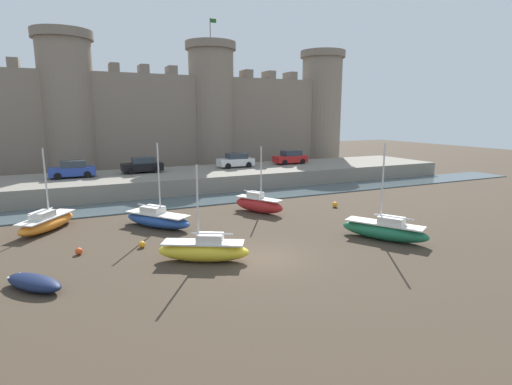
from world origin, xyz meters
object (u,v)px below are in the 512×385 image
(sailboat_foreground_centre, at_px, (157,219))
(mooring_buoy_mid_mud, at_px, (335,205))
(rowboat_foreground_right, at_px, (34,282))
(sailboat_midflat_right, at_px, (47,222))
(sailboat_near_channel_left, at_px, (204,250))
(mooring_buoy_near_shore, at_px, (142,244))
(car_quay_centre_east, at_px, (72,170))
(sailboat_midflat_centre, at_px, (384,230))
(car_quay_west, at_px, (291,157))
(car_quay_centre_west, at_px, (236,161))
(sailboat_near_channel_right, at_px, (259,204))
(car_quay_east, at_px, (143,165))
(mooring_buoy_off_centre, at_px, (79,251))

(sailboat_foreground_centre, xyz_separation_m, mooring_buoy_mid_mud, (14.61, -0.15, -0.35))
(rowboat_foreground_right, distance_m, sailboat_midflat_right, 10.05)
(sailboat_near_channel_left, xyz_separation_m, mooring_buoy_near_shore, (-2.60, 3.59, -0.42))
(mooring_buoy_near_shore, bearing_deg, sailboat_midflat_right, 129.34)
(car_quay_centre_east, bearing_deg, sailboat_midflat_centre, -53.94)
(rowboat_foreground_right, distance_m, car_quay_centre_east, 22.74)
(sailboat_midflat_centre, bearing_deg, car_quay_west, 73.40)
(sailboat_foreground_centre, distance_m, car_quay_centre_west, 19.59)
(sailboat_foreground_centre, relative_size, sailboat_midflat_right, 1.06)
(sailboat_near_channel_right, relative_size, car_quay_east, 1.25)
(sailboat_midflat_centre, xyz_separation_m, mooring_buoy_near_shore, (-13.78, 4.71, -0.42))
(sailboat_near_channel_left, height_order, car_quay_centre_west, sailboat_near_channel_left)
(sailboat_near_channel_left, height_order, mooring_buoy_off_centre, sailboat_near_channel_left)
(car_quay_west, bearing_deg, mooring_buoy_mid_mud, -106.69)
(mooring_buoy_mid_mud, bearing_deg, sailboat_midflat_right, 173.59)
(mooring_buoy_near_shore, bearing_deg, sailboat_midflat_centre, -18.87)
(sailboat_midflat_centre, distance_m, mooring_buoy_near_shore, 14.57)
(sailboat_midflat_centre, xyz_separation_m, car_quay_centre_west, (-0.08, 24.07, 1.84))
(sailboat_midflat_centre, xyz_separation_m, sailboat_near_channel_right, (-4.02, 9.62, 0.06))
(car_quay_east, bearing_deg, sailboat_midflat_centre, -66.54)
(sailboat_midflat_centre, relative_size, mooring_buoy_near_shore, 15.25)
(mooring_buoy_near_shore, distance_m, car_quay_east, 19.84)
(sailboat_near_channel_right, bearing_deg, sailboat_near_channel_left, -130.12)
(mooring_buoy_near_shore, relative_size, car_quay_centre_east, 0.09)
(rowboat_foreground_right, bearing_deg, sailboat_foreground_centre, 48.37)
(sailboat_foreground_centre, relative_size, car_quay_east, 1.39)
(rowboat_foreground_right, xyz_separation_m, car_quay_centre_east, (1.91, 22.56, 2.12))
(sailboat_near_channel_right, height_order, mooring_buoy_mid_mud, sailboat_near_channel_right)
(car_quay_west, bearing_deg, car_quay_centre_west, -177.50)
(car_quay_west, distance_m, car_quay_east, 17.75)
(sailboat_foreground_centre, bearing_deg, car_quay_east, 84.05)
(mooring_buoy_near_shore, distance_m, car_quay_centre_west, 23.83)
(sailboat_midflat_right, relative_size, mooring_buoy_near_shore, 13.98)
(rowboat_foreground_right, distance_m, mooring_buoy_off_centre, 4.46)
(sailboat_near_channel_left, bearing_deg, car_quay_west, 51.59)
(sailboat_foreground_centre, relative_size, car_quay_west, 1.39)
(sailboat_near_channel_right, relative_size, car_quay_centre_west, 1.25)
(sailboat_midflat_centre, xyz_separation_m, car_quay_centre_east, (-17.10, 23.48, 1.84))
(sailboat_foreground_centre, bearing_deg, sailboat_near_channel_left, -83.19)
(car_quay_centre_east, bearing_deg, sailboat_near_channel_left, -75.17)
(sailboat_midflat_right, bearing_deg, rowboat_foreground_right, -90.61)
(car_quay_centre_west, bearing_deg, car_quay_west, 2.50)
(car_quay_west, bearing_deg, rowboat_foreground_right, -138.22)
(rowboat_foreground_right, relative_size, car_quay_west, 0.76)
(sailboat_foreground_centre, distance_m, car_quay_east, 15.63)
(rowboat_foreground_right, xyz_separation_m, mooring_buoy_off_centre, (1.89, 4.04, -0.14))
(car_quay_east, relative_size, car_quay_centre_west, 1.00)
(sailboat_near_channel_left, relative_size, car_quay_east, 1.23)
(mooring_buoy_off_centre, relative_size, mooring_buoy_mid_mud, 0.85)
(car_quay_centre_west, bearing_deg, sailboat_near_channel_right, -105.24)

